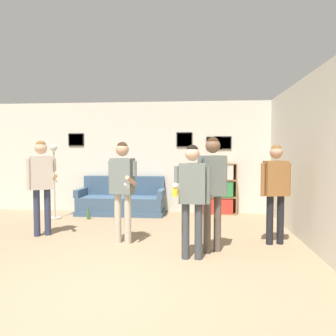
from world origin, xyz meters
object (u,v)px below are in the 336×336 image
(bottle_on_floor, at_px, (88,215))
(floor_lamp, at_px, (54,176))
(couch, at_px, (122,202))
(person_player_foreground_left, at_px, (42,178))
(person_watcher_holding_cup, at_px, (192,190))
(person_player_foreground_center, at_px, (122,181))
(person_spectator_near_bookshelf, at_px, (213,181))
(bookshelf, at_px, (216,189))
(drinking_cup, at_px, (207,161))
(person_spectator_far_right, at_px, (276,184))

(bottle_on_floor, bearing_deg, floor_lamp, -178.83)
(floor_lamp, xyz_separation_m, bottle_on_floor, (0.76, 0.02, -0.85))
(couch, distance_m, floor_lamp, 1.64)
(person_player_foreground_left, xyz_separation_m, person_watcher_holding_cup, (2.66, -1.02, -0.07))
(person_player_foreground_center, distance_m, person_spectator_near_bookshelf, 1.47)
(person_player_foreground_center, relative_size, person_watcher_holding_cup, 1.04)
(person_player_foreground_center, bearing_deg, bookshelf, 58.16)
(couch, bearing_deg, floor_lamp, -152.72)
(bookshelf, relative_size, drinking_cup, 11.03)
(bottle_on_floor, height_order, drinking_cup, drinking_cup)
(bookshelf, height_order, bottle_on_floor, bookshelf)
(person_player_foreground_center, distance_m, person_watcher_holding_cup, 1.32)
(person_player_foreground_left, bearing_deg, person_player_foreground_center, -12.51)
(bookshelf, distance_m, person_spectator_near_bookshelf, 3.01)
(person_player_foreground_left, xyz_separation_m, bottle_on_floor, (0.34, 1.43, -0.94))
(bookshelf, xyz_separation_m, person_watcher_holding_cup, (-0.51, -3.32, 0.36))
(floor_lamp, distance_m, drinking_cup, 3.49)
(person_watcher_holding_cup, relative_size, drinking_cup, 14.51)
(person_player_foreground_center, xyz_separation_m, drinking_cup, (1.41, 2.64, 0.25))
(person_player_foreground_left, distance_m, person_spectator_far_right, 3.98)
(bookshelf, bearing_deg, floor_lamp, -166.10)
(bottle_on_floor, bearing_deg, couch, 49.14)
(person_spectator_near_bookshelf, bearing_deg, couch, 126.29)
(couch, bearing_deg, person_spectator_far_right, -36.56)
(person_player_foreground_center, bearing_deg, person_player_foreground_left, 167.49)
(person_player_foreground_left, bearing_deg, couch, 66.32)
(person_watcher_holding_cup, bearing_deg, couch, 119.12)
(bookshelf, distance_m, drinking_cup, 0.70)
(bottle_on_floor, distance_m, drinking_cup, 2.98)
(person_player_foreground_left, distance_m, person_spectator_near_bookshelf, 3.03)
(person_player_foreground_center, xyz_separation_m, person_watcher_holding_cup, (1.13, -0.68, -0.04))
(person_watcher_holding_cup, xyz_separation_m, person_spectator_far_right, (1.32, 0.86, 0.01))
(couch, bearing_deg, bottle_on_floor, -130.86)
(couch, relative_size, bottle_on_floor, 8.26)
(floor_lamp, bearing_deg, person_watcher_holding_cup, -38.31)
(couch, height_order, drinking_cup, drinking_cup)
(floor_lamp, relative_size, person_player_foreground_center, 1.00)
(person_watcher_holding_cup, relative_size, person_spectator_near_bookshelf, 0.93)
(bookshelf, distance_m, bottle_on_floor, 3.00)
(person_player_foreground_center, xyz_separation_m, person_spectator_near_bookshelf, (1.43, -0.32, 0.04))
(person_player_foreground_left, height_order, person_spectator_near_bookshelf, person_spectator_near_bookshelf)
(bookshelf, height_order, person_spectator_near_bookshelf, person_spectator_near_bookshelf)
(person_spectator_near_bookshelf, bearing_deg, person_spectator_far_right, 26.20)
(person_spectator_far_right, relative_size, bottle_on_floor, 6.45)
(person_player_foreground_left, relative_size, person_watcher_holding_cup, 1.06)
(floor_lamp, xyz_separation_m, person_player_foreground_left, (0.42, -1.42, 0.09))
(couch, relative_size, person_spectator_far_right, 1.28)
(couch, relative_size, bookshelf, 1.70)
(floor_lamp, relative_size, person_spectator_near_bookshelf, 0.97)
(floor_lamp, relative_size, bottle_on_floor, 6.65)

